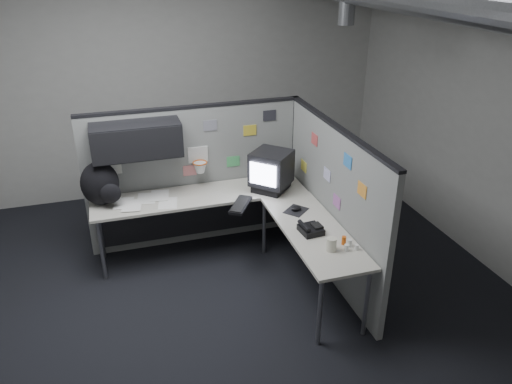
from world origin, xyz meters
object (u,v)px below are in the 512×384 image
object	(u,v)px
desk	(229,212)
phone	(310,229)
monitor	(271,170)
keyboard	(241,205)
backpack	(101,185)

from	to	relation	value
desk	phone	distance (m)	1.02
monitor	keyboard	bearing A→B (deg)	-146.44
desk	phone	size ratio (longest dim) A/B	10.19
phone	monitor	bearing A→B (deg)	97.75
monitor	keyboard	distance (m)	0.56
phone	keyboard	bearing A→B (deg)	129.09
desk	keyboard	size ratio (longest dim) A/B	5.47
desk	monitor	world-z (taller)	monitor
keyboard	phone	xyz separation A→B (m)	(0.48, -0.71, 0.02)
keyboard	backpack	world-z (taller)	backpack
keyboard	phone	distance (m)	0.85
monitor	backpack	xyz separation A→B (m)	(-1.78, 0.16, 0.00)
monitor	keyboard	xyz separation A→B (m)	(-0.43, -0.29, -0.21)
phone	backpack	size ratio (longest dim) A/B	0.48
monitor	phone	xyz separation A→B (m)	(0.05, -1.00, -0.19)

